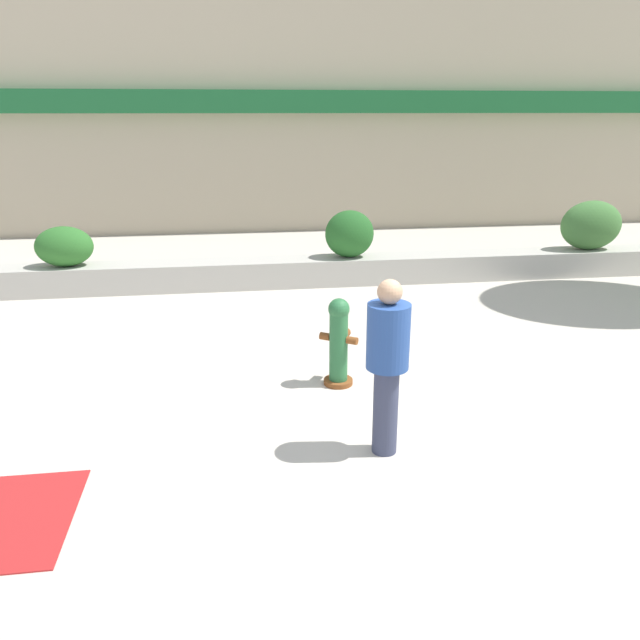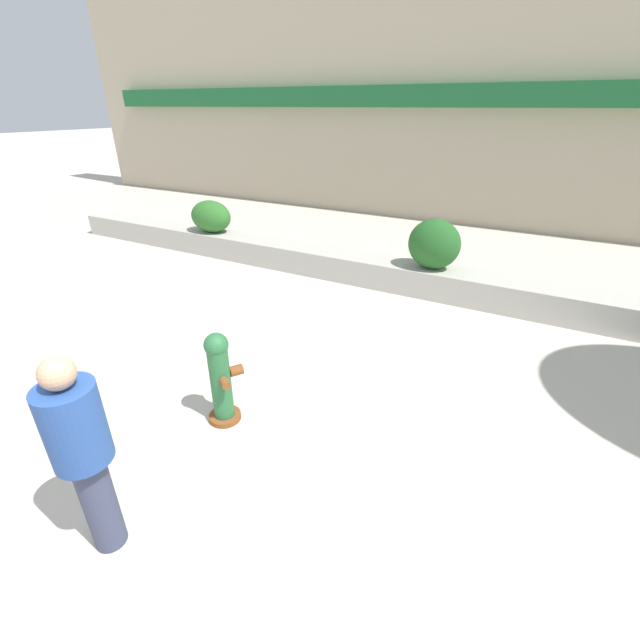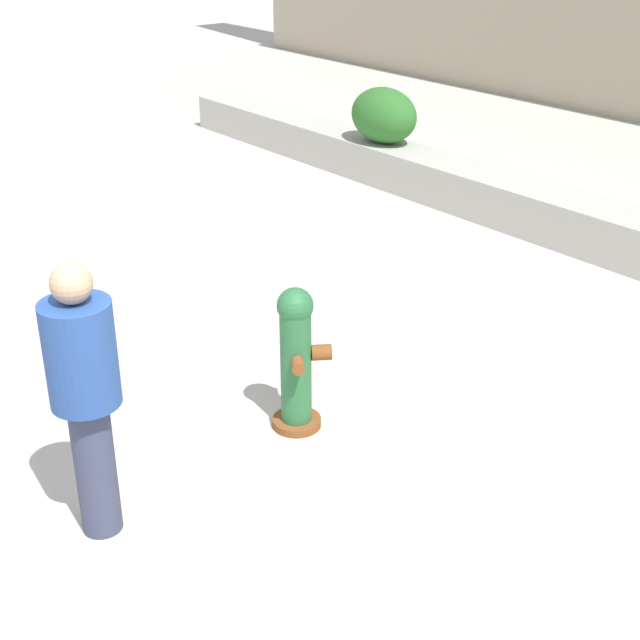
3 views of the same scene
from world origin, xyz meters
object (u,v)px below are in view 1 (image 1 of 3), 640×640
(hedge_bush_0, at_px, (64,247))
(hedge_bush_2, at_px, (591,225))
(hedge_bush_1, at_px, (349,234))
(fire_hydrant, at_px, (339,341))
(pedestrian, at_px, (387,357))

(hedge_bush_0, bearing_deg, hedge_bush_2, 0.00)
(hedge_bush_1, bearing_deg, hedge_bush_0, 180.00)
(hedge_bush_1, bearing_deg, fire_hydrant, -102.21)
(hedge_bush_1, height_order, hedge_bush_2, hedge_bush_2)
(hedge_bush_0, relative_size, fire_hydrant, 0.93)
(hedge_bush_1, xyz_separation_m, pedestrian, (-0.82, -6.22, 0.04))
(hedge_bush_2, xyz_separation_m, fire_hydrant, (-5.88, -4.60, -0.43))
(hedge_bush_0, bearing_deg, pedestrian, -55.14)
(hedge_bush_0, height_order, hedge_bush_1, hedge_bush_1)
(hedge_bush_0, bearing_deg, fire_hydrant, -47.90)
(hedge_bush_2, distance_m, pedestrian, 8.44)
(hedge_bush_1, relative_size, fire_hydrant, 0.85)
(hedge_bush_2, relative_size, fire_hydrant, 1.16)
(hedge_bush_0, distance_m, hedge_bush_1, 5.16)
(pedestrian, bearing_deg, fire_hydrant, 96.14)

